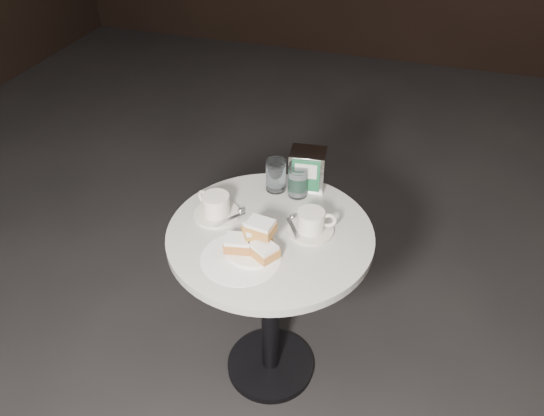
{
  "coord_description": "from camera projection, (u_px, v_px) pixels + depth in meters",
  "views": [
    {
      "loc": [
        0.42,
        -1.3,
        1.9
      ],
      "look_at": [
        0.0,
        0.02,
        0.83
      ],
      "focal_mm": 35.0,
      "sensor_mm": 36.0,
      "label": 1
    }
  ],
  "objects": [
    {
      "name": "ground",
      "position": [
        271.0,
        366.0,
        2.24
      ],
      "size": [
        7.0,
        7.0,
        0.0
      ],
      "primitive_type": "plane",
      "color": "black",
      "rests_on": "ground"
    },
    {
      "name": "beignet_plate",
      "position": [
        254.0,
        241.0,
        1.68
      ],
      "size": [
        0.19,
        0.19,
        0.11
      ],
      "rotation": [
        0.0,
        0.0,
        -0.11
      ],
      "color": "white",
      "rests_on": "cafe_table"
    },
    {
      "name": "sugar_spill",
      "position": [
        241.0,
        258.0,
        1.68
      ],
      "size": [
        0.32,
        0.32,
        0.0
      ],
      "primitive_type": "cylinder",
      "rotation": [
        0.0,
        0.0,
        0.31
      ],
      "color": "white",
      "rests_on": "cafe_table"
    },
    {
      "name": "water_glass_right",
      "position": [
        298.0,
        182.0,
        1.91
      ],
      "size": [
        0.09,
        0.09,
        0.12
      ],
      "rotation": [
        0.0,
        0.0,
        0.32
      ],
      "color": "white",
      "rests_on": "cafe_table"
    },
    {
      "name": "coffee_cup_right",
      "position": [
        311.0,
        223.0,
        1.76
      ],
      "size": [
        0.2,
        0.2,
        0.08
      ],
      "rotation": [
        0.0,
        0.0,
        0.31
      ],
      "color": "beige",
      "rests_on": "cafe_table"
    },
    {
      "name": "cafe_table",
      "position": [
        270.0,
        274.0,
        1.9
      ],
      "size": [
        0.7,
        0.7,
        0.74
      ],
      "color": "black",
      "rests_on": "ground"
    },
    {
      "name": "coffee_cup_left",
      "position": [
        216.0,
        207.0,
        1.83
      ],
      "size": [
        0.21,
        0.21,
        0.08
      ],
      "rotation": [
        0.0,
        0.0,
        -0.41
      ],
      "color": "silver",
      "rests_on": "cafe_table"
    },
    {
      "name": "water_glass_left",
      "position": [
        276.0,
        176.0,
        1.94
      ],
      "size": [
        0.1,
        0.1,
        0.12
      ],
      "rotation": [
        0.0,
        0.0,
        -0.41
      ],
      "color": "white",
      "rests_on": "cafe_table"
    },
    {
      "name": "napkin_dispenser",
      "position": [
        308.0,
        169.0,
        1.95
      ],
      "size": [
        0.14,
        0.12,
        0.15
      ],
      "rotation": [
        0.0,
        0.0,
        0.12
      ],
      "color": "white",
      "rests_on": "cafe_table"
    }
  ]
}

